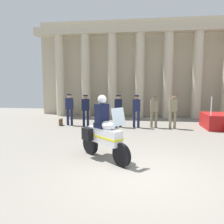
{
  "coord_description": "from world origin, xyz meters",
  "views": [
    {
      "loc": [
        -0.09,
        -5.16,
        2.19
      ],
      "look_at": [
        -1.28,
        3.54,
        1.09
      ],
      "focal_mm": 35.2,
      "sensor_mm": 36.0,
      "label": 1
    }
  ],
  "objects_px": {
    "officer_in_row_0": "(69,107)",
    "officer_in_row_5": "(154,109)",
    "officer_in_row_3": "(118,108)",
    "briefcase_on_ground": "(61,122)",
    "officer_in_row_6": "(173,108)",
    "motorcycle_with_rider": "(103,133)",
    "officer_in_row_4": "(136,109)",
    "officer_in_row_1": "(86,108)",
    "officer_in_row_2": "(102,108)"
  },
  "relations": [
    {
      "from": "officer_in_row_2",
      "to": "officer_in_row_4",
      "type": "distance_m",
      "value": 1.77
    },
    {
      "from": "officer_in_row_4",
      "to": "briefcase_on_ground",
      "type": "relative_size",
      "value": 4.62
    },
    {
      "from": "officer_in_row_3",
      "to": "officer_in_row_4",
      "type": "distance_m",
      "value": 0.93
    },
    {
      "from": "motorcycle_with_rider",
      "to": "briefcase_on_ground",
      "type": "xyz_separation_m",
      "value": [
        -3.21,
        5.01,
        -0.61
      ]
    },
    {
      "from": "officer_in_row_0",
      "to": "officer_in_row_3",
      "type": "distance_m",
      "value": 2.67
    },
    {
      "from": "officer_in_row_1",
      "to": "officer_in_row_0",
      "type": "bearing_deg",
      "value": -13.52
    },
    {
      "from": "officer_in_row_4",
      "to": "officer_in_row_5",
      "type": "height_order",
      "value": "officer_in_row_4"
    },
    {
      "from": "officer_in_row_0",
      "to": "officer_in_row_6",
      "type": "bearing_deg",
      "value": 175.16
    },
    {
      "from": "officer_in_row_5",
      "to": "officer_in_row_2",
      "type": "bearing_deg",
      "value": -0.88
    },
    {
      "from": "officer_in_row_2",
      "to": "briefcase_on_ground",
      "type": "height_order",
      "value": "officer_in_row_2"
    },
    {
      "from": "officer_in_row_0",
      "to": "motorcycle_with_rider",
      "type": "height_order",
      "value": "motorcycle_with_rider"
    },
    {
      "from": "officer_in_row_1",
      "to": "officer_in_row_5",
      "type": "bearing_deg",
      "value": 178.91
    },
    {
      "from": "officer_in_row_0",
      "to": "officer_in_row_1",
      "type": "distance_m",
      "value": 0.96
    },
    {
      "from": "officer_in_row_4",
      "to": "officer_in_row_5",
      "type": "bearing_deg",
      "value": -176.78
    },
    {
      "from": "officer_in_row_0",
      "to": "officer_in_row_2",
      "type": "height_order",
      "value": "officer_in_row_0"
    },
    {
      "from": "officer_in_row_2",
      "to": "officer_in_row_6",
      "type": "relative_size",
      "value": 0.95
    },
    {
      "from": "officer_in_row_0",
      "to": "officer_in_row_5",
      "type": "distance_m",
      "value": 4.48
    },
    {
      "from": "officer_in_row_0",
      "to": "motorcycle_with_rider",
      "type": "xyz_separation_m",
      "value": [
        2.75,
        -5.15,
        -0.2
      ]
    },
    {
      "from": "officer_in_row_4",
      "to": "officer_in_row_6",
      "type": "distance_m",
      "value": 1.81
    },
    {
      "from": "officer_in_row_3",
      "to": "motorcycle_with_rider",
      "type": "xyz_separation_m",
      "value": [
        0.09,
        -5.01,
        -0.19
      ]
    },
    {
      "from": "motorcycle_with_rider",
      "to": "officer_in_row_3",
      "type": "bearing_deg",
      "value": 132.58
    },
    {
      "from": "officer_in_row_5",
      "to": "officer_in_row_6",
      "type": "xyz_separation_m",
      "value": [
        0.92,
        -0.12,
        0.06
      ]
    },
    {
      "from": "officer_in_row_5",
      "to": "briefcase_on_ground",
      "type": "xyz_separation_m",
      "value": [
        -4.94,
        -0.08,
        -0.78
      ]
    },
    {
      "from": "officer_in_row_3",
      "to": "briefcase_on_ground",
      "type": "bearing_deg",
      "value": -2.92
    },
    {
      "from": "officer_in_row_2",
      "to": "officer_in_row_5",
      "type": "xyz_separation_m",
      "value": [
        2.65,
        0.1,
        -0.01
      ]
    },
    {
      "from": "officer_in_row_0",
      "to": "officer_in_row_5",
      "type": "relative_size",
      "value": 1.04
    },
    {
      "from": "officer_in_row_2",
      "to": "officer_in_row_4",
      "type": "relative_size",
      "value": 0.99
    },
    {
      "from": "officer_in_row_4",
      "to": "officer_in_row_6",
      "type": "relative_size",
      "value": 0.96
    },
    {
      "from": "officer_in_row_0",
      "to": "officer_in_row_4",
      "type": "bearing_deg",
      "value": 174.56
    },
    {
      "from": "officer_in_row_0",
      "to": "officer_in_row_5",
      "type": "xyz_separation_m",
      "value": [
        4.48,
        -0.06,
        -0.04
      ]
    },
    {
      "from": "officer_in_row_1",
      "to": "officer_in_row_4",
      "type": "xyz_separation_m",
      "value": [
        2.65,
        0.02,
        0.0
      ]
    },
    {
      "from": "officer_in_row_5",
      "to": "officer_in_row_4",
      "type": "bearing_deg",
      "value": 3.22
    },
    {
      "from": "officer_in_row_3",
      "to": "briefcase_on_ground",
      "type": "distance_m",
      "value": 3.23
    },
    {
      "from": "officer_in_row_0",
      "to": "officer_in_row_6",
      "type": "xyz_separation_m",
      "value": [
        5.4,
        -0.17,
        0.02
      ]
    },
    {
      "from": "motorcycle_with_rider",
      "to": "officer_in_row_0",
      "type": "bearing_deg",
      "value": 159.71
    },
    {
      "from": "officer_in_row_5",
      "to": "briefcase_on_ground",
      "type": "relative_size",
      "value": 4.5
    },
    {
      "from": "officer_in_row_2",
      "to": "briefcase_on_ground",
      "type": "relative_size",
      "value": 4.57
    },
    {
      "from": "officer_in_row_5",
      "to": "motorcycle_with_rider",
      "type": "distance_m",
      "value": 5.38
    },
    {
      "from": "officer_in_row_3",
      "to": "officer_in_row_6",
      "type": "distance_m",
      "value": 2.74
    },
    {
      "from": "officer_in_row_1",
      "to": "officer_in_row_2",
      "type": "height_order",
      "value": "officer_in_row_1"
    },
    {
      "from": "officer_in_row_6",
      "to": "officer_in_row_2",
      "type": "bearing_deg",
      "value": -3.3
    },
    {
      "from": "briefcase_on_ground",
      "to": "officer_in_row_0",
      "type": "bearing_deg",
      "value": 16.46
    },
    {
      "from": "officer_in_row_0",
      "to": "officer_in_row_2",
      "type": "xyz_separation_m",
      "value": [
        1.83,
        -0.16,
        -0.03
      ]
    },
    {
      "from": "officer_in_row_6",
      "to": "officer_in_row_1",
      "type": "bearing_deg",
      "value": -2.99
    },
    {
      "from": "officer_in_row_4",
      "to": "motorcycle_with_rider",
      "type": "distance_m",
      "value": 5.07
    },
    {
      "from": "officer_in_row_0",
      "to": "officer_in_row_4",
      "type": "xyz_separation_m",
      "value": [
        3.59,
        -0.15,
        -0.02
      ]
    },
    {
      "from": "officer_in_row_2",
      "to": "officer_in_row_3",
      "type": "distance_m",
      "value": 0.84
    },
    {
      "from": "officer_in_row_1",
      "to": "officer_in_row_3",
      "type": "xyz_separation_m",
      "value": [
        1.72,
        0.04,
        0.0
      ]
    },
    {
      "from": "officer_in_row_2",
      "to": "officer_in_row_6",
      "type": "xyz_separation_m",
      "value": [
        3.58,
        -0.02,
        0.05
      ]
    },
    {
      "from": "officer_in_row_6",
      "to": "motorcycle_with_rider",
      "type": "height_order",
      "value": "motorcycle_with_rider"
    }
  ]
}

